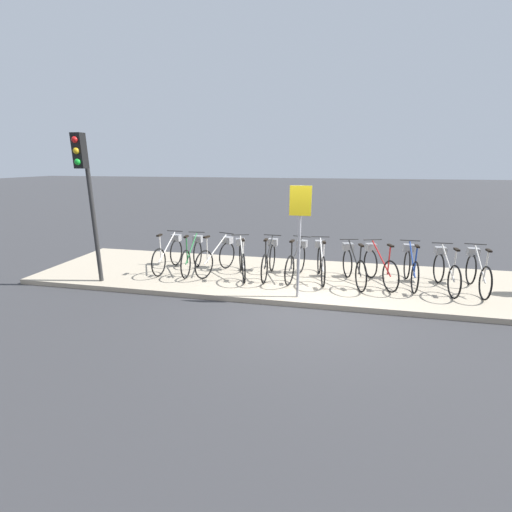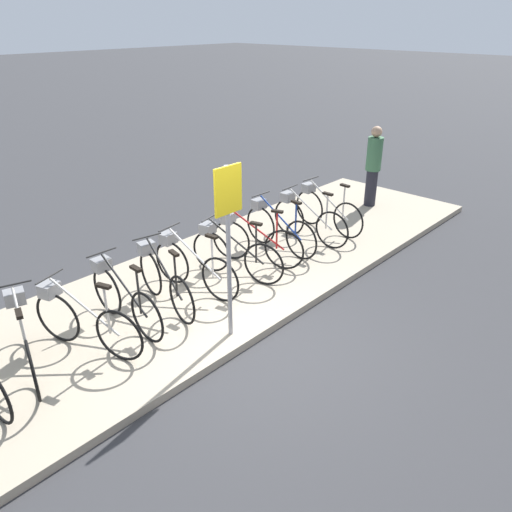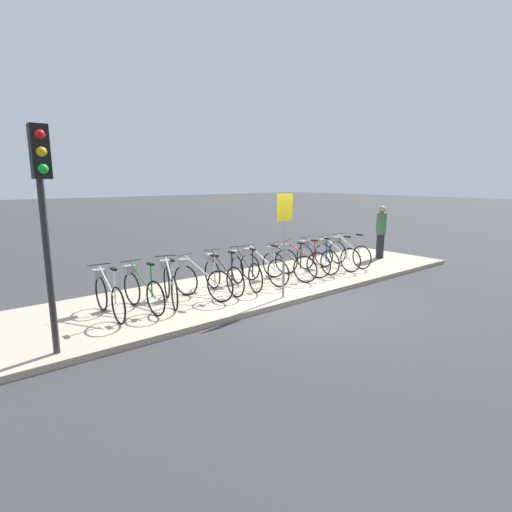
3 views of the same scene
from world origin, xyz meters
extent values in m
plane|color=#38383A|center=(0.00, 0.00, 0.00)|extent=(120.00, 120.00, 0.00)
cube|color=#B7A88E|center=(0.00, 1.64, 0.06)|extent=(14.09, 3.28, 0.12)
torus|color=black|center=(-3.76, 0.98, 0.48)|extent=(0.05, 0.73, 0.73)
torus|color=black|center=(-3.74, 1.98, 0.48)|extent=(0.05, 0.73, 0.73)
cylinder|color=silver|center=(-3.75, 1.48, 0.78)|extent=(0.05, 1.02, 0.62)
cylinder|color=silver|center=(-3.76, 1.12, 0.81)|extent=(0.03, 0.03, 0.66)
cube|color=black|center=(-3.76, 1.12, 1.16)|extent=(0.07, 0.20, 0.04)
cylinder|color=#262626|center=(-3.74, 1.98, 1.10)|extent=(0.46, 0.03, 0.02)
cube|color=gray|center=(-3.74, 2.03, 0.90)|extent=(0.24, 0.20, 0.18)
torus|color=black|center=(-3.02, 0.96, 0.48)|extent=(0.09, 0.73, 0.73)
torus|color=black|center=(-3.09, 1.96, 0.48)|extent=(0.09, 0.73, 0.73)
cylinder|color=#267238|center=(-3.06, 1.46, 0.78)|extent=(0.11, 1.02, 0.62)
cylinder|color=#267238|center=(-3.03, 1.10, 0.81)|extent=(0.03, 0.03, 0.66)
cube|color=black|center=(-3.03, 1.10, 1.16)|extent=(0.08, 0.20, 0.04)
cylinder|color=#262626|center=(-3.09, 1.96, 1.10)|extent=(0.46, 0.06, 0.02)
cube|color=gray|center=(-3.10, 2.01, 0.90)|extent=(0.25, 0.22, 0.18)
torus|color=black|center=(-2.56, 1.04, 0.48)|extent=(0.26, 0.70, 0.73)
torus|color=black|center=(-2.26, 1.99, 0.48)|extent=(0.26, 0.70, 0.73)
cylinder|color=beige|center=(-2.41, 1.52, 0.78)|extent=(0.34, 0.98, 0.62)
cylinder|color=beige|center=(-2.52, 1.17, 0.81)|extent=(0.04, 0.04, 0.66)
cube|color=black|center=(-2.52, 1.17, 1.16)|extent=(0.13, 0.21, 0.04)
cylinder|color=#262626|center=(-2.26, 1.99, 1.10)|extent=(0.45, 0.16, 0.02)
cube|color=gray|center=(-2.24, 2.04, 0.90)|extent=(0.29, 0.26, 0.18)
torus|color=black|center=(-1.51, 0.91, 0.48)|extent=(0.27, 0.70, 0.73)
torus|color=black|center=(-1.83, 1.86, 0.48)|extent=(0.27, 0.70, 0.73)
cylinder|color=beige|center=(-1.67, 1.38, 0.78)|extent=(0.36, 0.98, 0.62)
cylinder|color=beige|center=(-1.56, 1.04, 0.81)|extent=(0.04, 0.04, 0.66)
cube|color=black|center=(-1.56, 1.04, 1.16)|extent=(0.13, 0.21, 0.04)
cylinder|color=#262626|center=(-1.83, 1.86, 1.10)|extent=(0.44, 0.17, 0.02)
cube|color=gray|center=(-1.85, 1.91, 0.90)|extent=(0.29, 0.27, 0.18)
torus|color=black|center=(-1.03, 1.00, 0.48)|extent=(0.06, 0.73, 0.73)
torus|color=black|center=(-1.00, 2.00, 0.48)|extent=(0.06, 0.73, 0.73)
cylinder|color=black|center=(-1.01, 1.50, 0.78)|extent=(0.06, 1.02, 0.62)
cylinder|color=black|center=(-1.02, 1.14, 0.81)|extent=(0.03, 0.03, 0.66)
cube|color=black|center=(-1.02, 1.14, 1.16)|extent=(0.08, 0.20, 0.04)
cylinder|color=#262626|center=(-1.00, 2.00, 1.10)|extent=(0.46, 0.04, 0.02)
cube|color=gray|center=(-1.00, 2.05, 0.90)|extent=(0.25, 0.21, 0.18)
torus|color=black|center=(-0.43, 1.00, 0.48)|extent=(0.18, 0.72, 0.73)
torus|color=black|center=(-0.24, 1.99, 0.48)|extent=(0.18, 0.72, 0.73)
cylinder|color=black|center=(-0.33, 1.50, 0.78)|extent=(0.23, 1.01, 0.62)
cylinder|color=black|center=(-0.40, 1.14, 0.81)|extent=(0.04, 0.04, 0.66)
cube|color=black|center=(-0.40, 1.14, 1.16)|extent=(0.11, 0.21, 0.04)
cylinder|color=#262626|center=(-0.24, 1.99, 1.10)|extent=(0.46, 0.11, 0.02)
cube|color=gray|center=(-0.23, 2.04, 0.90)|extent=(0.27, 0.24, 0.18)
torus|color=black|center=(0.35, 1.05, 0.48)|extent=(0.12, 0.73, 0.73)
torus|color=black|center=(0.23, 2.04, 0.48)|extent=(0.12, 0.73, 0.73)
cylinder|color=silver|center=(0.29, 1.54, 0.78)|extent=(0.16, 1.02, 0.62)
cylinder|color=silver|center=(0.34, 1.18, 0.81)|extent=(0.04, 0.04, 0.66)
cube|color=black|center=(0.34, 1.18, 1.16)|extent=(0.09, 0.21, 0.04)
cylinder|color=#262626|center=(0.23, 2.04, 1.10)|extent=(0.46, 0.08, 0.02)
cube|color=gray|center=(0.22, 2.09, 0.90)|extent=(0.26, 0.23, 0.18)
torus|color=black|center=(1.18, 0.91, 0.48)|extent=(0.21, 0.71, 0.73)
torus|color=black|center=(0.94, 1.88, 0.48)|extent=(0.21, 0.71, 0.73)
cylinder|color=black|center=(1.06, 1.39, 0.78)|extent=(0.28, 1.00, 0.62)
cylinder|color=black|center=(1.15, 1.04, 0.81)|extent=(0.04, 0.04, 0.66)
cube|color=black|center=(1.15, 1.04, 1.16)|extent=(0.12, 0.21, 0.04)
cylinder|color=#262626|center=(0.94, 1.88, 1.10)|extent=(0.45, 0.14, 0.02)
cube|color=gray|center=(0.92, 1.93, 0.90)|extent=(0.28, 0.25, 0.18)
torus|color=black|center=(1.83, 1.02, 0.48)|extent=(0.27, 0.70, 0.73)
torus|color=black|center=(1.50, 1.97, 0.48)|extent=(0.27, 0.70, 0.73)
cylinder|color=red|center=(1.67, 1.49, 0.78)|extent=(0.36, 0.97, 0.62)
cylinder|color=red|center=(1.78, 1.15, 0.81)|extent=(0.04, 0.04, 0.66)
cube|color=black|center=(1.78, 1.15, 1.16)|extent=(0.13, 0.21, 0.04)
cylinder|color=#262626|center=(1.50, 1.97, 1.10)|extent=(0.44, 0.17, 0.02)
cube|color=gray|center=(1.49, 2.01, 0.90)|extent=(0.29, 0.27, 0.18)
torus|color=black|center=(2.35, 1.05, 0.48)|extent=(0.06, 0.73, 0.73)
torus|color=black|center=(2.38, 2.06, 0.48)|extent=(0.06, 0.73, 0.73)
cylinder|color=navy|center=(2.36, 1.56, 0.78)|extent=(0.07, 1.02, 0.62)
cylinder|color=navy|center=(2.35, 1.19, 0.81)|extent=(0.03, 0.03, 0.66)
cube|color=black|center=(2.35, 1.19, 1.16)|extent=(0.08, 0.20, 0.04)
cylinder|color=#262626|center=(2.38, 2.06, 1.10)|extent=(0.46, 0.04, 0.02)
cube|color=gray|center=(2.38, 2.11, 0.90)|extent=(0.25, 0.21, 0.18)
torus|color=black|center=(3.10, 0.92, 0.48)|extent=(0.06, 0.73, 0.73)
torus|color=black|center=(3.07, 1.92, 0.48)|extent=(0.06, 0.73, 0.73)
cylinder|color=beige|center=(3.09, 1.42, 0.78)|extent=(0.06, 1.02, 0.62)
cylinder|color=beige|center=(3.10, 1.05, 0.81)|extent=(0.03, 0.03, 0.66)
cube|color=black|center=(3.10, 1.05, 1.16)|extent=(0.08, 0.20, 0.04)
cylinder|color=#262626|center=(3.07, 1.92, 1.10)|extent=(0.46, 0.04, 0.02)
cube|color=gray|center=(3.07, 1.97, 0.90)|extent=(0.25, 0.21, 0.18)
torus|color=black|center=(3.72, 0.96, 0.48)|extent=(0.09, 0.73, 0.73)
torus|color=black|center=(3.79, 1.97, 0.48)|extent=(0.09, 0.73, 0.73)
cylinder|color=beige|center=(3.75, 1.47, 0.78)|extent=(0.11, 1.02, 0.62)
cylinder|color=beige|center=(3.73, 1.10, 0.81)|extent=(0.03, 0.03, 0.66)
cube|color=black|center=(3.73, 1.10, 1.16)|extent=(0.09, 0.20, 0.04)
cylinder|color=#262626|center=(3.79, 1.97, 1.10)|extent=(0.46, 0.06, 0.02)
cube|color=gray|center=(3.80, 2.02, 0.90)|extent=(0.25, 0.22, 0.18)
cylinder|color=#2D2D2D|center=(-5.00, 0.35, 1.84)|extent=(0.10, 0.10, 3.44)
cube|color=black|center=(-5.00, 0.17, 3.19)|extent=(0.24, 0.20, 0.75)
sphere|color=red|center=(-5.00, 0.07, 3.41)|extent=(0.14, 0.14, 0.14)
sphere|color=gold|center=(-5.00, 0.07, 3.18)|extent=(0.14, 0.14, 0.14)
sphere|color=green|center=(-5.00, 0.07, 2.95)|extent=(0.14, 0.14, 0.14)
cylinder|color=#99999E|center=(-0.17, 0.30, 1.31)|extent=(0.06, 0.06, 2.38)
cube|color=yellow|center=(-0.17, 0.28, 2.20)|extent=(0.44, 0.03, 0.60)
camera|label=1|loc=(0.37, -6.67, 2.95)|focal=24.00mm
camera|label=2|loc=(-4.16, -3.86, 4.09)|focal=35.00mm
camera|label=3|loc=(-6.30, -6.19, 2.80)|focal=28.00mm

